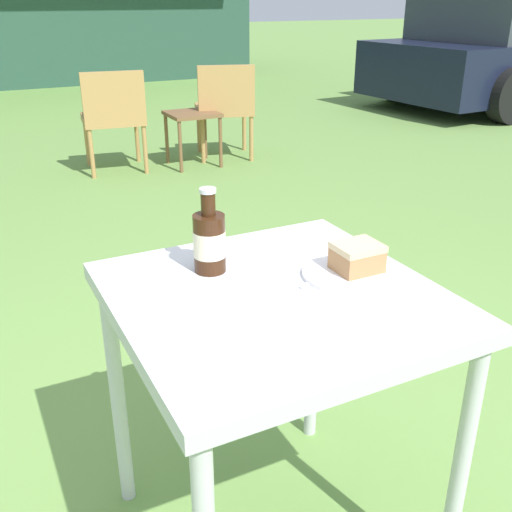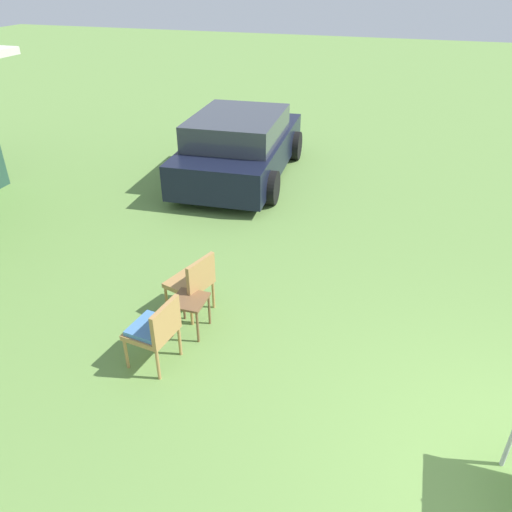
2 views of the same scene
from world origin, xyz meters
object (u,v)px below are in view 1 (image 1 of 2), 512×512
Objects in this scene: garden_side_table at (192,121)px; cake_on_plate at (353,264)px; wicker_chair_cushioned at (113,113)px; wicker_chair_plain at (225,104)px; patio_table at (276,327)px; cola_bottle_near at (209,241)px.

garden_side_table is 2.14× the size of cake_on_plate.
cake_on_plate is (-1.03, -3.72, 0.39)m from garden_side_table.
wicker_chair_cushioned and wicker_chair_plain have the same top height.
cake_on_plate reaches higher than wicker_chair_plain.
wicker_chair_cushioned is 0.65m from garden_side_table.
wicker_chair_plain is 0.37m from garden_side_table.
patio_table is (-1.58, -3.82, 0.18)m from wicker_chair_plain.
wicker_chair_plain is 3.97× the size of cola_bottle_near.
wicker_chair_cushioned is 3.97× the size of cola_bottle_near.
wicker_chair_cushioned is 1.81× the size of garden_side_table.
cake_on_plate is 0.34m from cola_bottle_near.
garden_side_table is 3.93m from patio_table.
cola_bottle_near is (-0.29, 0.17, 0.05)m from cake_on_plate.
wicker_chair_cushioned is at bearing 15.97° from wicker_chair_plain.
cola_bottle_near is at bearing 82.45° from wicker_chair_plain.
garden_side_table is 2.20× the size of cola_bottle_near.
garden_side_table is at bearing 177.59° from wicker_chair_cushioned.
wicker_chair_plain is at bearing 67.58° from patio_table.
patio_table is at bearing 88.68° from wicker_chair_cushioned.
cake_on_plate is at bearing 91.71° from wicker_chair_cushioned.
wicker_chair_cushioned is at bearing 170.09° from garden_side_table.
wicker_chair_cushioned is at bearing 81.18° from patio_table.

